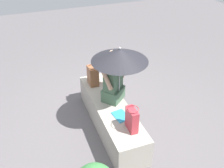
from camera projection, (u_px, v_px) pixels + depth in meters
ground_plane at (111, 127)px, 4.53m from camera, size 14.00×14.00×0.00m
stone_bench at (111, 116)px, 4.40m from camera, size 2.01×0.52×0.49m
person_seated at (113, 80)px, 4.18m from camera, size 0.46×0.48×0.90m
parasol at (120, 55)px, 3.86m from camera, size 0.87×0.87×0.99m
handbag_black at (93, 75)px, 4.68m from camera, size 0.24×0.18×0.37m
tote_bag_canvas at (132, 119)px, 3.67m from camera, size 0.24×0.18×0.37m
magazine at (121, 116)px, 4.01m from camera, size 0.31×0.24×0.01m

